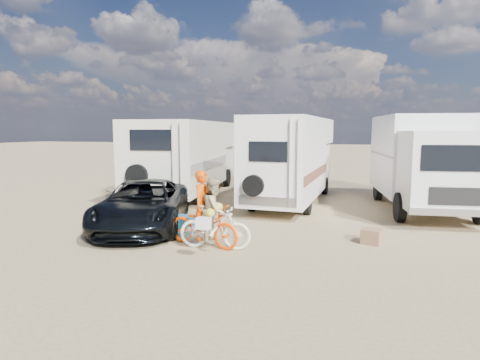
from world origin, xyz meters
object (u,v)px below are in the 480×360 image
(rider_man, at_px, (203,212))
(bike_man, at_px, (204,225))
(rv_left, at_px, (188,158))
(rider_woman, at_px, (215,217))
(box_truck, at_px, (424,163))
(bike_woman, at_px, (215,227))
(rv_main, at_px, (293,160))
(dark_suv, at_px, (143,204))
(cooler, at_px, (185,224))
(crate, at_px, (372,236))

(rider_man, bearing_deg, bike_man, 0.00)
(rv_left, distance_m, rider_woman, 8.45)
(box_truck, xyz_separation_m, rider_woman, (-5.19, -6.29, -0.88))
(bike_man, bearing_deg, bike_woman, -99.38)
(rv_main, relative_size, rider_woman, 5.01)
(dark_suv, xyz_separation_m, rider_woman, (2.64, -1.35, 0.08))
(bike_woman, relative_size, cooler, 3.12)
(bike_man, relative_size, bike_woman, 1.12)
(rv_main, bearing_deg, crate, -59.57)
(crate, bearing_deg, rv_left, 141.52)
(bike_woman, distance_m, crate, 3.83)
(crate, bearing_deg, box_truck, 70.55)
(rider_woman, bearing_deg, bike_woman, -4.09)
(rv_main, distance_m, crate, 6.09)
(rv_main, xyz_separation_m, bike_man, (-1.02, -6.58, -1.09))
(rv_main, xyz_separation_m, rider_man, (-1.02, -6.58, -0.78))
(rider_woman, relative_size, cooler, 2.72)
(bike_woman, xyz_separation_m, cooler, (-1.32, 1.27, -0.29))
(rv_main, relative_size, crate, 16.60)
(bike_woman, bearing_deg, cooler, 41.95)
(rider_woman, bearing_deg, cooler, 41.95)
(bike_man, relative_size, crate, 4.24)
(rv_main, relative_size, bike_man, 3.91)
(rider_woman, xyz_separation_m, cooler, (-1.32, 1.27, -0.52))
(rv_main, bearing_deg, rv_left, 173.31)
(rider_woman, bearing_deg, rv_left, 23.89)
(rider_man, bearing_deg, crate, -56.84)
(box_truck, height_order, rider_woman, box_truck)
(bike_woman, height_order, rider_man, rider_man)
(rv_main, distance_m, bike_man, 6.74)
(box_truck, relative_size, cooler, 11.63)
(box_truck, distance_m, crate, 5.27)
(bike_man, bearing_deg, rv_left, 39.91)
(cooler, bearing_deg, bike_man, -37.14)
(rider_man, relative_size, cooler, 2.97)
(box_truck, relative_size, dark_suv, 1.33)
(rv_main, xyz_separation_m, crate, (2.81, -5.21, -1.41))
(crate, bearing_deg, cooler, -177.19)
(dark_suv, height_order, rider_woman, rider_woman)
(cooler, bearing_deg, rv_left, 124.91)
(rv_main, relative_size, rv_left, 0.89)
(rv_main, relative_size, cooler, 13.65)
(dark_suv, bearing_deg, bike_man, -46.66)
(dark_suv, distance_m, crate, 6.17)
(rv_main, distance_m, cooler, 5.96)
(bike_man, bearing_deg, box_truck, -28.41)
(cooler, bearing_deg, rider_man, -37.14)
(rv_left, height_order, dark_suv, rv_left)
(bike_man, relative_size, cooler, 3.49)
(box_truck, distance_m, dark_suv, 9.31)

